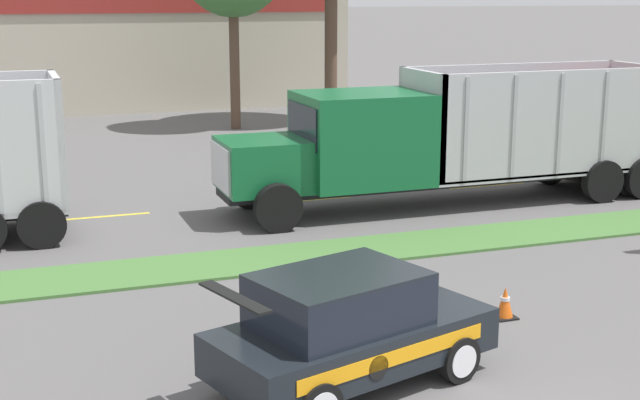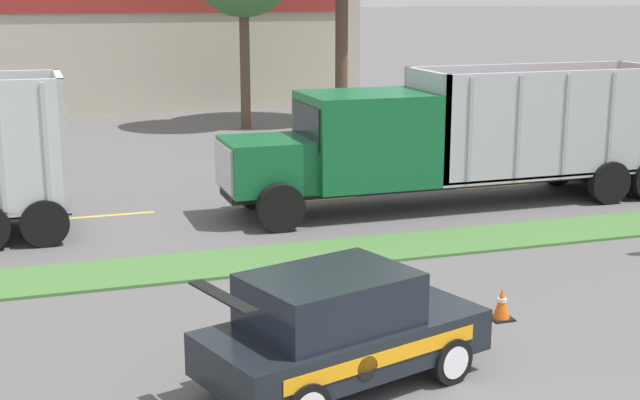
{
  "view_description": "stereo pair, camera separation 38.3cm",
  "coord_description": "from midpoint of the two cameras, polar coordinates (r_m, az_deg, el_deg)",
  "views": [
    {
      "loc": [
        -5.59,
        -7.96,
        5.4
      ],
      "look_at": [
        0.23,
        8.36,
        1.34
      ],
      "focal_mm": 50.0,
      "sensor_mm": 36.0,
      "label": 1
    },
    {
      "loc": [
        -5.23,
        -8.08,
        5.4
      ],
      "look_at": [
        0.23,
        8.36,
        1.34
      ],
      "focal_mm": 50.0,
      "sensor_mm": 36.0,
      "label": 2
    }
  ],
  "objects": [
    {
      "name": "centre_line_5",
      "position": [
        23.67,
        -1.24,
        0.0
      ],
      "size": [
        2.4,
        0.14,
        0.01
      ],
      "primitive_type": "cube",
      "color": "yellow",
      "rests_on": "ground_plane"
    },
    {
      "name": "grass_verge",
      "position": [
        18.59,
        -1.86,
        -3.62
      ],
      "size": [
        120.0,
        1.84,
        0.06
      ],
      "primitive_type": "cube",
      "color": "#477538",
      "rests_on": "ground_plane"
    },
    {
      "name": "store_building_backdrop",
      "position": [
        46.83,
        -18.98,
        9.14
      ],
      "size": [
        30.12,
        12.1,
        5.33
      ],
      "color": "#BCB29E",
      "rests_on": "ground_plane"
    },
    {
      "name": "traffic_cone",
      "position": [
        15.45,
        11.06,
        -6.48
      ],
      "size": [
        0.37,
        0.37,
        0.55
      ],
      "color": "black",
      "rests_on": "ground_plane"
    },
    {
      "name": "dump_truck_trail",
      "position": [
        22.7,
        5.36,
        3.56
      ],
      "size": [
        11.87,
        2.73,
        3.49
      ],
      "color": "black",
      "rests_on": "ground_plane"
    },
    {
      "name": "rally_car",
      "position": [
        12.47,
        0.9,
        -8.17
      ],
      "size": [
        4.38,
        2.92,
        1.71
      ],
      "color": "black",
      "rests_on": "ground_plane"
    },
    {
      "name": "centre_line_6",
      "position": [
        25.84,
        10.2,
        0.92
      ],
      "size": [
        2.4,
        0.14,
        0.01
      ],
      "primitive_type": "cube",
      "color": "yellow",
      "rests_on": "ground_plane"
    },
    {
      "name": "centre_line_4",
      "position": [
        22.61,
        -14.34,
        -1.05
      ],
      "size": [
        2.4,
        0.14,
        0.01
      ],
      "primitive_type": "cube",
      "color": "yellow",
      "rests_on": "ground_plane"
    }
  ]
}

